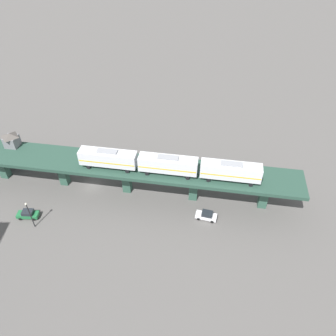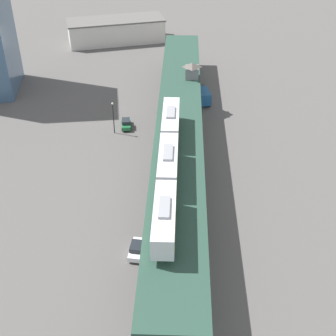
% 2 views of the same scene
% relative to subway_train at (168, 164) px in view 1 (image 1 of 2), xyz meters
% --- Properties ---
extents(ground_plane, '(400.00, 400.00, 0.00)m').
position_rel_subway_train_xyz_m(ground_plane, '(3.97, 17.69, -10.21)').
color(ground_plane, '#514F4C').
extents(elevated_viaduct, '(21.47, 92.26, 7.68)m').
position_rel_subway_train_xyz_m(elevated_viaduct, '(3.95, 17.52, -3.62)').
color(elevated_viaduct, '#244135').
rests_on(elevated_viaduct, ground).
extents(subway_train, '(8.10, 37.22, 4.45)m').
position_rel_subway_train_xyz_m(subway_train, '(0.00, 0.00, 0.00)').
color(subway_train, silver).
rests_on(subway_train, elevated_viaduct).
extents(signal_hut, '(3.65, 3.65, 3.40)m').
position_rel_subway_train_xyz_m(signal_hut, '(9.00, 35.73, -0.74)').
color(signal_hut, slate).
rests_on(signal_hut, elevated_viaduct).
extents(street_car_white, '(2.85, 4.71, 1.89)m').
position_rel_subway_train_xyz_m(street_car_white, '(-5.43, -8.10, -9.28)').
color(street_car_white, silver).
rests_on(street_car_white, ground).
extents(street_car_green, '(2.01, 4.43, 1.89)m').
position_rel_subway_train_xyz_m(street_car_green, '(-5.71, 29.22, -9.28)').
color(street_car_green, '#1E6638').
rests_on(street_car_green, ground).
extents(delivery_truck, '(2.74, 7.32, 3.20)m').
position_rel_subway_train_xyz_m(delivery_truck, '(12.32, 39.35, -8.45)').
color(delivery_truck, '#333338').
rests_on(delivery_truck, ground).
extents(street_lamp, '(0.44, 0.44, 6.94)m').
position_rel_subway_train_xyz_m(street_lamp, '(-8.19, 27.14, -6.11)').
color(street_lamp, black).
rests_on(street_lamp, ground).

